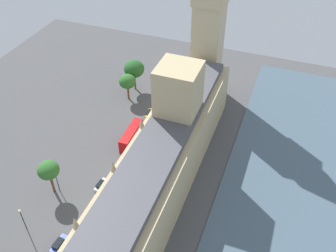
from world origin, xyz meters
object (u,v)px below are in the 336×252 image
(plane_tree_slot_10, at_px, (48,170))
(pedestrian_under_trees, at_px, (155,130))
(car_yellow_cab_midblock, at_px, (151,114))
(street_lamp_slot_12, at_px, (22,217))
(car_silver_far_end, at_px, (101,185))
(pedestrian_near_tower, at_px, (156,133))
(double_decker_bus_opposite_hall, at_px, (132,136))
(street_lamp_slot_11, at_px, (56,178))
(parliament_building, at_px, (159,167))
(car_blue_by_river_gate, at_px, (59,244))
(plane_tree_leading, at_px, (127,82))
(clock_tower, at_px, (211,2))
(plane_tree_trailing, at_px, (134,69))

(plane_tree_slot_10, bearing_deg, pedestrian_under_trees, -117.05)
(car_yellow_cab_midblock, distance_m, street_lamp_slot_12, 46.28)
(car_silver_far_end, height_order, pedestrian_near_tower, car_silver_far_end)
(double_decker_bus_opposite_hall, relative_size, street_lamp_slot_11, 1.67)
(pedestrian_under_trees, relative_size, street_lamp_slot_12, 0.23)
(pedestrian_near_tower, bearing_deg, parliament_building, 0.33)
(street_lamp_slot_11, bearing_deg, street_lamp_slot_12, 87.94)
(car_yellow_cab_midblock, relative_size, double_decker_bus_opposite_hall, 0.41)
(parliament_building, xyz_separation_m, car_blue_by_river_gate, (13.74, 20.81, -7.36))
(pedestrian_near_tower, bearing_deg, plane_tree_leading, -155.30)
(parliament_building, xyz_separation_m, street_lamp_slot_12, (22.39, 19.86, -3.44))
(car_yellow_cab_midblock, distance_m, plane_tree_slot_10, 36.04)
(car_yellow_cab_midblock, height_order, pedestrian_near_tower, car_yellow_cab_midblock)
(car_yellow_cab_midblock, relative_size, plane_tree_slot_10, 0.46)
(street_lamp_slot_11, bearing_deg, plane_tree_slot_10, 30.27)
(clock_tower, distance_m, street_lamp_slot_11, 59.99)
(plane_tree_slot_10, xyz_separation_m, street_lamp_slot_11, (-1.03, -0.60, -2.81))
(car_silver_far_end, bearing_deg, pedestrian_near_tower, 80.90)
(plane_tree_trailing, bearing_deg, street_lamp_slot_12, 90.26)
(street_lamp_slot_11, bearing_deg, car_silver_far_end, -154.09)
(plane_tree_trailing, height_order, street_lamp_slot_11, plane_tree_trailing)
(plane_tree_leading, bearing_deg, car_silver_far_end, 104.87)
(parliament_building, height_order, car_silver_far_end, parliament_building)
(car_yellow_cab_midblock, relative_size, plane_tree_leading, 0.51)
(pedestrian_under_trees, bearing_deg, plane_tree_slot_10, -35.59)
(parliament_building, bearing_deg, plane_tree_trailing, -58.19)
(car_silver_far_end, height_order, street_lamp_slot_11, street_lamp_slot_11)
(street_lamp_slot_12, bearing_deg, clock_tower, -108.39)
(car_blue_by_river_gate, height_order, plane_tree_leading, plane_tree_leading)
(clock_tower, height_order, pedestrian_under_trees, clock_tower)
(pedestrian_under_trees, distance_m, street_lamp_slot_11, 30.41)
(parliament_building, bearing_deg, car_yellow_cab_midblock, -63.30)
(pedestrian_near_tower, distance_m, street_lamp_slot_11, 29.92)
(pedestrian_near_tower, distance_m, street_lamp_slot_12, 40.79)
(car_blue_by_river_gate, height_order, street_lamp_slot_12, street_lamp_slot_12)
(car_silver_far_end, relative_size, street_lamp_slot_12, 0.61)
(plane_tree_trailing, distance_m, plane_tree_leading, 5.74)
(car_yellow_cab_midblock, relative_size, pedestrian_under_trees, 2.70)
(clock_tower, relative_size, pedestrian_under_trees, 35.27)
(plane_tree_leading, xyz_separation_m, street_lamp_slot_12, (0.01, 50.73, -1.50))
(car_silver_far_end, xyz_separation_m, plane_tree_leading, (9.22, -34.72, 5.42))
(car_blue_by_river_gate, relative_size, street_lamp_slot_12, 0.67)
(car_silver_far_end, xyz_separation_m, street_lamp_slot_12, (9.23, 16.01, 3.92))
(pedestrian_near_tower, bearing_deg, pedestrian_under_trees, -164.37)
(parliament_building, bearing_deg, pedestrian_near_tower, -66.06)
(car_blue_by_river_gate, xyz_separation_m, street_lamp_slot_12, (8.64, -0.95, 3.92))
(car_blue_by_river_gate, relative_size, plane_tree_trailing, 0.46)
(plane_tree_trailing, bearing_deg, car_yellow_cab_midblock, 131.42)
(parliament_building, relative_size, plane_tree_trailing, 7.76)
(double_decker_bus_opposite_hall, relative_size, car_silver_far_end, 2.46)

